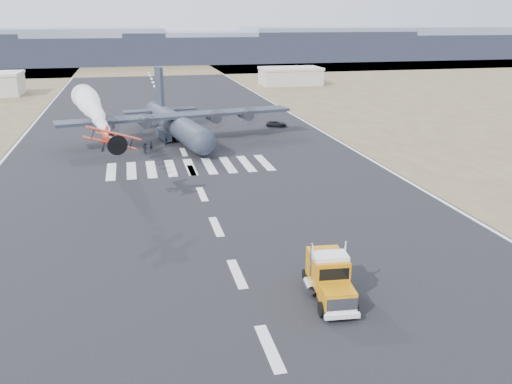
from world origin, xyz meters
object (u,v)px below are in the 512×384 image
object	(u,v)px
transport_aircraft	(176,123)
crew_g	(196,146)
aerobatic_biplane	(111,139)
crew_d	(207,142)
semi_truck	(329,276)
crew_c	(145,148)
crew_a	(151,146)
crew_h	(166,142)
crew_b	(193,147)
hangar_right	(290,76)
support_vehicle	(276,124)
crew_f	(191,143)
crew_e	(185,140)

from	to	relation	value
transport_aircraft	crew_g	bearing A→B (deg)	-87.03
aerobatic_biplane	crew_d	xyz separation A→B (m)	(15.55, 29.39, -7.67)
semi_truck	crew_c	distance (m)	56.72
transport_aircraft	crew_a	xyz separation A→B (m)	(-5.18, -8.14, -2.40)
semi_truck	crew_h	world-z (taller)	semi_truck
crew_a	crew_d	size ratio (longest dim) A/B	1.01
crew_g	crew_b	bearing A→B (deg)	-144.92
hangar_right	transport_aircraft	distance (m)	91.93
hangar_right	aerobatic_biplane	bearing A→B (deg)	-116.05
support_vehicle	crew_c	size ratio (longest dim) A/B	2.51
crew_c	crew_f	size ratio (longest dim) A/B	1.04
crew_d	crew_f	distance (m)	2.90
support_vehicle	crew_d	bearing A→B (deg)	149.21
crew_a	crew_g	world-z (taller)	crew_g
aerobatic_biplane	crew_f	distance (m)	33.08
crew_b	crew_g	xyz separation A→B (m)	(0.56, -0.11, 0.11)
aerobatic_biplane	crew_a	world-z (taller)	aerobatic_biplane
hangar_right	support_vehicle	size ratio (longest dim) A/B	4.60
aerobatic_biplane	transport_aircraft	xyz separation A→B (m)	(10.78, 37.11, -5.26)
transport_aircraft	crew_e	world-z (taller)	transport_aircraft
semi_truck	crew_d	world-z (taller)	semi_truck
hangar_right	crew_f	xyz separation A→B (m)	(-44.34, -87.00, -2.16)
hangar_right	transport_aircraft	bearing A→B (deg)	-120.18
semi_truck	crew_d	distance (m)	56.91
hangar_right	semi_truck	world-z (taller)	hangar_right
crew_c	crew_b	bearing A→B (deg)	-143.65
support_vehicle	crew_c	distance (m)	33.05
semi_truck	aerobatic_biplane	xyz separation A→B (m)	(-17.61, 27.47, 6.56)
aerobatic_biplane	crew_f	bearing A→B (deg)	58.46
crew_c	crew_e	xyz separation A→B (m)	(7.45, 5.10, -0.08)
crew_b	support_vehicle	bearing A→B (deg)	70.72
hangar_right	crew_c	xyz separation A→B (m)	(-52.45, -88.86, -2.12)
aerobatic_biplane	crew_h	world-z (taller)	aerobatic_biplane
transport_aircraft	support_vehicle	distance (m)	23.46
support_vehicle	crew_d	distance (m)	23.21
crew_b	crew_c	world-z (taller)	crew_c
support_vehicle	crew_e	xyz separation A→B (m)	(-20.69, -12.22, 0.19)
crew_c	crew_e	world-z (taller)	crew_c
crew_a	crew_g	bearing A→B (deg)	-56.58
semi_truck	crew_g	world-z (taller)	semi_truck
semi_truck	crew_f	xyz separation A→B (m)	(-4.95, 57.05, -1.12)
support_vehicle	crew_c	xyz separation A→B (m)	(-28.15, -17.33, 0.27)
support_vehicle	crew_f	bearing A→B (deg)	144.47
support_vehicle	crew_e	distance (m)	24.03
support_vehicle	crew_f	world-z (taller)	crew_f
aerobatic_biplane	crew_c	world-z (taller)	aerobatic_biplane
crew_f	crew_h	distance (m)	4.63
crew_a	crew_b	world-z (taller)	crew_a
crew_h	crew_a	bearing A→B (deg)	-125.57
aerobatic_biplane	crew_a	xyz separation A→B (m)	(5.60, 28.97, -7.66)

